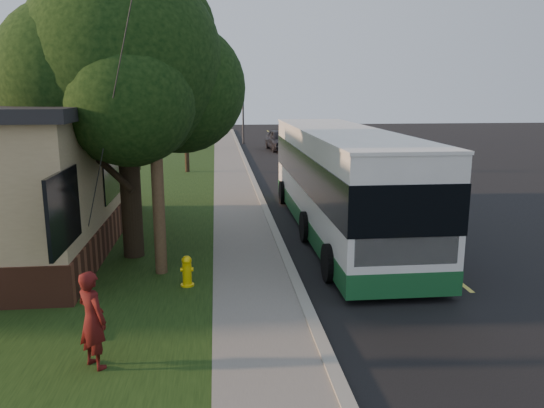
% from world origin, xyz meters
% --- Properties ---
extents(ground, '(120.00, 120.00, 0.00)m').
position_xyz_m(ground, '(0.00, 0.00, 0.00)').
color(ground, black).
rests_on(ground, ground).
extents(road, '(8.00, 80.00, 0.01)m').
position_xyz_m(road, '(4.00, 10.00, 0.01)').
color(road, black).
rests_on(road, ground).
extents(curb, '(0.25, 80.00, 0.12)m').
position_xyz_m(curb, '(0.00, 10.00, 0.06)').
color(curb, gray).
rests_on(curb, ground).
extents(sidewalk, '(2.00, 80.00, 0.08)m').
position_xyz_m(sidewalk, '(-1.00, 10.00, 0.04)').
color(sidewalk, slate).
rests_on(sidewalk, ground).
extents(grass_verge, '(5.00, 80.00, 0.07)m').
position_xyz_m(grass_verge, '(-4.50, 10.00, 0.04)').
color(grass_verge, black).
rests_on(grass_verge, ground).
extents(fire_hydrant, '(0.32, 0.32, 0.74)m').
position_xyz_m(fire_hydrant, '(-2.60, 0.00, 0.43)').
color(fire_hydrant, yellow).
rests_on(fire_hydrant, grass_verge).
extents(utility_pole, '(2.86, 3.21, 9.07)m').
position_xyz_m(utility_pole, '(-3.31, 0.99, 4.63)').
color(utility_pole, '#473321').
rests_on(utility_pole, ground).
extents(leafy_tree, '(6.30, 6.00, 7.80)m').
position_xyz_m(leafy_tree, '(-4.17, 2.65, 5.17)').
color(leafy_tree, black).
rests_on(leafy_tree, grass_verge).
extents(bare_tree_near, '(1.38, 1.21, 4.31)m').
position_xyz_m(bare_tree_near, '(-3.50, 18.00, 2.15)').
color(bare_tree_near, black).
rests_on(bare_tree_near, grass_verge).
extents(bare_tree_far, '(1.38, 1.21, 4.03)m').
position_xyz_m(bare_tree_far, '(-3.00, 30.00, 2.00)').
color(bare_tree_far, black).
rests_on(bare_tree_far, grass_verge).
extents(traffic_signal, '(0.18, 0.22, 5.50)m').
position_xyz_m(traffic_signal, '(0.50, 34.00, 3.16)').
color(traffic_signal, '#2D2D30').
rests_on(traffic_signal, ground).
extents(transit_bus, '(2.88, 12.47, 3.37)m').
position_xyz_m(transit_bus, '(2.15, 4.64, 1.80)').
color(transit_bus, silver).
rests_on(transit_bus, ground).
extents(skateboarder, '(0.72, 0.71, 1.68)m').
position_xyz_m(skateboarder, '(-3.94, -3.62, 0.91)').
color(skateboarder, '#470F0E').
rests_on(skateboarder, grass_verge).
extents(skateboard_main, '(0.27, 0.78, 0.07)m').
position_xyz_m(skateboard_main, '(-4.27, -2.30, 0.12)').
color(skateboard_main, black).
rests_on(skateboard_main, grass_verge).
extents(distant_car, '(2.28, 4.87, 1.61)m').
position_xyz_m(distant_car, '(3.14, 28.88, 0.81)').
color(distant_car, black).
rests_on(distant_car, ground).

